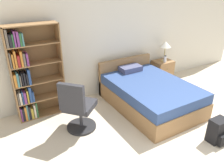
{
  "coord_description": "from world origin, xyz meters",
  "views": [
    {
      "loc": [
        -2.27,
        -1.0,
        2.44
      ],
      "look_at": [
        -0.52,
        1.98,
        0.81
      ],
      "focal_mm": 35.0,
      "sensor_mm": 36.0,
      "label": 1
    }
  ],
  "objects_px": {
    "office_chair": "(78,108)",
    "backpack_black": "(218,131)",
    "bed": "(148,93)",
    "nightstand": "(162,71)",
    "bookshelf": "(30,75)",
    "water_bottle": "(165,59)",
    "table_lamp": "(166,45)"
  },
  "relations": [
    {
      "from": "office_chair",
      "to": "backpack_black",
      "type": "distance_m",
      "value": 2.37
    },
    {
      "from": "bed",
      "to": "backpack_black",
      "type": "xyz_separation_m",
      "value": [
        0.24,
        -1.51,
        -0.09
      ]
    },
    {
      "from": "nightstand",
      "to": "backpack_black",
      "type": "relative_size",
      "value": 1.34
    },
    {
      "from": "bed",
      "to": "nightstand",
      "type": "relative_size",
      "value": 3.54
    },
    {
      "from": "bookshelf",
      "to": "bed",
      "type": "bearing_deg",
      "value": -20.66
    },
    {
      "from": "bed",
      "to": "nightstand",
      "type": "height_order",
      "value": "bed"
    },
    {
      "from": "bookshelf",
      "to": "water_bottle",
      "type": "distance_m",
      "value": 3.27
    },
    {
      "from": "water_bottle",
      "to": "bed",
      "type": "bearing_deg",
      "value": -146.41
    },
    {
      "from": "water_bottle",
      "to": "backpack_black",
      "type": "distance_m",
      "value": 2.44
    },
    {
      "from": "nightstand",
      "to": "bed",
      "type": "bearing_deg",
      "value": -143.94
    },
    {
      "from": "bookshelf",
      "to": "backpack_black",
      "type": "relative_size",
      "value": 4.26
    },
    {
      "from": "backpack_black",
      "to": "nightstand",
      "type": "bearing_deg",
      "value": 69.22
    },
    {
      "from": "backpack_black",
      "to": "bed",
      "type": "bearing_deg",
      "value": 99.17
    },
    {
      "from": "bookshelf",
      "to": "backpack_black",
      "type": "height_order",
      "value": "bookshelf"
    },
    {
      "from": "bookshelf",
      "to": "nightstand",
      "type": "bearing_deg",
      "value": 0.09
    },
    {
      "from": "table_lamp",
      "to": "backpack_black",
      "type": "bearing_deg",
      "value": -111.12
    },
    {
      "from": "nightstand",
      "to": "water_bottle",
      "type": "height_order",
      "value": "water_bottle"
    },
    {
      "from": "bookshelf",
      "to": "table_lamp",
      "type": "bearing_deg",
      "value": -0.1
    },
    {
      "from": "bed",
      "to": "office_chair",
      "type": "height_order",
      "value": "office_chair"
    },
    {
      "from": "water_bottle",
      "to": "backpack_black",
      "type": "relative_size",
      "value": 0.43
    },
    {
      "from": "bed",
      "to": "backpack_black",
      "type": "relative_size",
      "value": 4.76
    },
    {
      "from": "nightstand",
      "to": "backpack_black",
      "type": "distance_m",
      "value": 2.5
    },
    {
      "from": "bookshelf",
      "to": "office_chair",
      "type": "relative_size",
      "value": 1.79
    },
    {
      "from": "bookshelf",
      "to": "office_chair",
      "type": "distance_m",
      "value": 1.12
    },
    {
      "from": "table_lamp",
      "to": "backpack_black",
      "type": "relative_size",
      "value": 1.22
    },
    {
      "from": "bed",
      "to": "nightstand",
      "type": "bearing_deg",
      "value": 36.06
    },
    {
      "from": "bookshelf",
      "to": "bed",
      "type": "xyz_separation_m",
      "value": [
        2.17,
        -0.82,
        -0.58
      ]
    },
    {
      "from": "backpack_black",
      "to": "table_lamp",
      "type": "bearing_deg",
      "value": 68.88
    },
    {
      "from": "water_bottle",
      "to": "bookshelf",
      "type": "bearing_deg",
      "value": 178.42
    },
    {
      "from": "water_bottle",
      "to": "backpack_black",
      "type": "bearing_deg",
      "value": -110.81
    },
    {
      "from": "backpack_black",
      "to": "office_chair",
      "type": "bearing_deg",
      "value": 142.41
    },
    {
      "from": "office_chair",
      "to": "backpack_black",
      "type": "xyz_separation_m",
      "value": [
        1.86,
        -1.44,
        -0.26
      ]
    }
  ]
}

